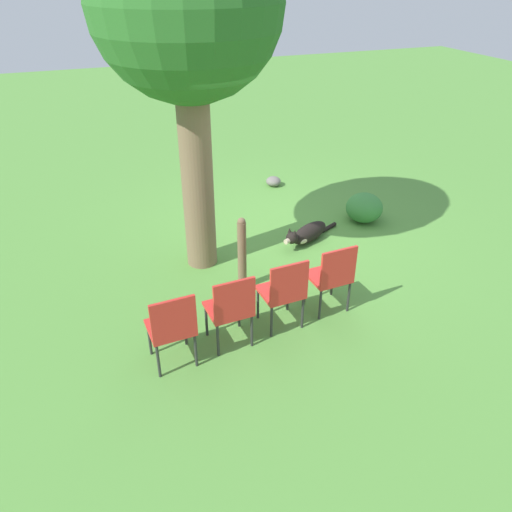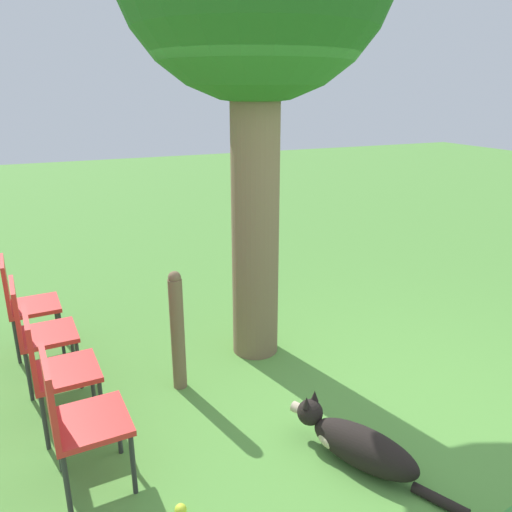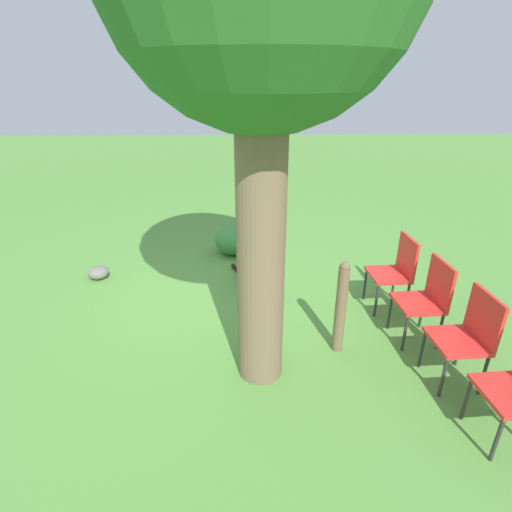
{
  "view_description": "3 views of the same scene",
  "coord_description": "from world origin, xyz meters",
  "px_view_note": "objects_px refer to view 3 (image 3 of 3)",
  "views": [
    {
      "loc": [
        -6.07,
        2.44,
        3.55
      ],
      "look_at": [
        -1.35,
        0.67,
        0.56
      ],
      "focal_mm": 35.0,
      "sensor_mm": 36.0,
      "label": 1
    },
    {
      "loc": [
        -1.95,
        -2.62,
        2.24
      ],
      "look_at": [
        -0.35,
        1.04,
        0.91
      ],
      "focal_mm": 35.0,
      "sensor_mm": 36.0,
      "label": 2
    },
    {
      "loc": [
        -0.22,
        4.03,
        2.53
      ],
      "look_at": [
        -0.35,
        -0.59,
        0.42
      ],
      "focal_mm": 28.0,
      "sensor_mm": 36.0,
      "label": 3
    }
  ],
  "objects_px": {
    "tennis_ball": "(343,286)",
    "red_chair_2": "(468,333)",
    "fence_post": "(341,307)",
    "red_chair_0": "(396,268)",
    "red_chair_1": "(427,296)",
    "dog": "(256,279)"
  },
  "relations": [
    {
      "from": "dog",
      "to": "red_chair_2",
      "type": "bearing_deg",
      "value": 19.48
    },
    {
      "from": "fence_post",
      "to": "red_chair_0",
      "type": "height_order",
      "value": "fence_post"
    },
    {
      "from": "red_chair_1",
      "to": "tennis_ball",
      "type": "bearing_deg",
      "value": -65.56
    },
    {
      "from": "red_chair_0",
      "to": "tennis_ball",
      "type": "height_order",
      "value": "red_chair_0"
    },
    {
      "from": "dog",
      "to": "red_chair_1",
      "type": "distance_m",
      "value": 2.05
    },
    {
      "from": "fence_post",
      "to": "tennis_ball",
      "type": "distance_m",
      "value": 1.36
    },
    {
      "from": "tennis_ball",
      "to": "red_chair_2",
      "type": "bearing_deg",
      "value": 111.15
    },
    {
      "from": "fence_post",
      "to": "red_chair_2",
      "type": "height_order",
      "value": "fence_post"
    },
    {
      "from": "fence_post",
      "to": "red_chair_0",
      "type": "relative_size",
      "value": 1.11
    },
    {
      "from": "fence_post",
      "to": "red_chair_1",
      "type": "distance_m",
      "value": 0.92
    },
    {
      "from": "red_chair_2",
      "to": "tennis_ball",
      "type": "relative_size",
      "value": 12.95
    },
    {
      "from": "red_chair_0",
      "to": "red_chair_2",
      "type": "bearing_deg",
      "value": 94.93
    },
    {
      "from": "red_chair_1",
      "to": "tennis_ball",
      "type": "distance_m",
      "value": 1.3
    },
    {
      "from": "red_chair_1",
      "to": "red_chair_2",
      "type": "height_order",
      "value": "same"
    },
    {
      "from": "red_chair_2",
      "to": "fence_post",
      "type": "bearing_deg",
      "value": -28.45
    },
    {
      "from": "red_chair_2",
      "to": "tennis_ball",
      "type": "height_order",
      "value": "red_chair_2"
    },
    {
      "from": "red_chair_0",
      "to": "tennis_ball",
      "type": "distance_m",
      "value": 0.8
    },
    {
      "from": "red_chair_1",
      "to": "red_chair_2",
      "type": "bearing_deg",
      "value": 94.93
    },
    {
      "from": "red_chair_1",
      "to": "tennis_ball",
      "type": "height_order",
      "value": "red_chair_1"
    },
    {
      "from": "fence_post",
      "to": "tennis_ball",
      "type": "height_order",
      "value": "fence_post"
    },
    {
      "from": "dog",
      "to": "red_chair_1",
      "type": "xyz_separation_m",
      "value": [
        -1.69,
        1.1,
        0.37
      ]
    },
    {
      "from": "dog",
      "to": "tennis_ball",
      "type": "xyz_separation_m",
      "value": [
        -1.12,
        0.03,
        -0.1
      ]
    }
  ]
}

